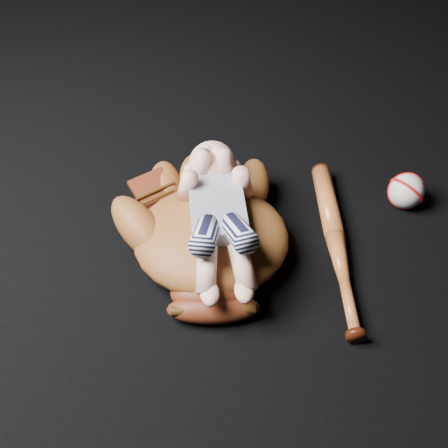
{
  "coord_description": "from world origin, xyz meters",
  "views": [
    {
      "loc": [
        0.07,
        -0.73,
        0.88
      ],
      "look_at": [
        0.0,
        0.01,
        0.07
      ],
      "focal_mm": 45.0,
      "sensor_mm": 36.0,
      "label": 1
    }
  ],
  "objects": [
    {
      "name": "baseball",
      "position": [
        0.39,
        0.18,
        0.04
      ],
      "size": [
        0.1,
        0.1,
        0.08
      ],
      "primitive_type": "sphere",
      "rotation": [
        0.0,
        0.0,
        -0.37
      ],
      "color": "silver",
      "rests_on": "ground"
    },
    {
      "name": "baseball_bat",
      "position": [
        0.23,
        0.03,
        0.02
      ],
      "size": [
        0.09,
        0.45,
        0.04
      ],
      "primitive_type": null,
      "rotation": [
        0.0,
        0.0,
        0.12
      ],
      "color": "#B05222",
      "rests_on": "ground"
    },
    {
      "name": "newborn_baby",
      "position": [
        -0.0,
        -0.02,
        0.13
      ],
      "size": [
        0.24,
        0.4,
        0.15
      ],
      "primitive_type": null,
      "rotation": [
        0.0,
        0.0,
        0.19
      ],
      "color": "#EDAE99",
      "rests_on": "baseball_glove"
    },
    {
      "name": "baseball_glove",
      "position": [
        -0.02,
        -0.01,
        0.07
      ],
      "size": [
        0.43,
        0.48,
        0.14
      ],
      "primitive_type": null,
      "rotation": [
        0.0,
        0.0,
        0.13
      ],
      "color": "brown",
      "rests_on": "ground"
    }
  ]
}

